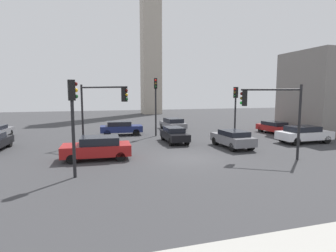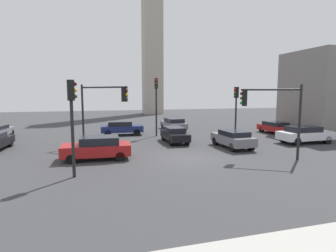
# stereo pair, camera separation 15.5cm
# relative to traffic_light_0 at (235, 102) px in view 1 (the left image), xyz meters

# --- Properties ---
(ground_plane) EXTENTS (103.11, 103.11, 0.00)m
(ground_plane) POSITION_rel_traffic_light_0_xyz_m (-7.08, -6.44, -3.34)
(ground_plane) COLOR #38383A
(traffic_light_0) EXTENTS (0.49, 0.44, 4.76)m
(traffic_light_0) POSITION_rel_traffic_light_0_xyz_m (0.00, 0.00, 0.00)
(traffic_light_0) COLOR black
(traffic_light_0) RESTS_ON ground_plane
(traffic_light_1) EXTENTS (0.38, 0.49, 5.62)m
(traffic_light_1) POSITION_rel_traffic_light_0_xyz_m (-6.83, 3.19, 0.55)
(traffic_light_1) COLOR black
(traffic_light_1) RESTS_ON ground_plane
(traffic_light_2) EXTENTS (3.33, 3.20, 4.87)m
(traffic_light_2) POSITION_rel_traffic_light_0_xyz_m (-12.05, -1.35, 0.20)
(traffic_light_2) COLOR black
(traffic_light_2) RESTS_ON ground_plane
(traffic_light_3) EXTENTS (0.48, 0.37, 4.84)m
(traffic_light_3) POSITION_rel_traffic_light_0_xyz_m (-13.83, -8.58, 0.05)
(traffic_light_3) COLOR black
(traffic_light_3) RESTS_ON ground_plane
(traffic_light_4) EXTENTS (3.24, 1.98, 4.73)m
(traffic_light_4) POSITION_rel_traffic_light_0_xyz_m (-1.97, -7.76, 0.02)
(traffic_light_4) COLOR black
(traffic_light_4) RESTS_ON ground_plane
(car_0) EXTENTS (4.56, 1.89, 1.44)m
(car_0) POSITION_rel_traffic_light_0_xyz_m (4.30, -3.95, -2.56)
(car_0) COLOR silver
(car_0) RESTS_ON ground_plane
(car_2) EXTENTS (4.23, 1.99, 1.39)m
(car_2) POSITION_rel_traffic_light_0_xyz_m (-10.06, 4.83, -2.60)
(car_2) COLOR navy
(car_2) RESTS_ON ground_plane
(car_3) EXTENTS (1.93, 3.99, 1.35)m
(car_3) POSITION_rel_traffic_light_0_xyz_m (-2.49, -4.06, -2.61)
(car_3) COLOR slate
(car_3) RESTS_ON ground_plane
(car_5) EXTENTS (4.32, 2.14, 1.46)m
(car_5) POSITION_rel_traffic_light_0_xyz_m (-12.64, -5.01, -2.58)
(car_5) COLOR maroon
(car_5) RESTS_ON ground_plane
(car_6) EXTENTS (1.95, 4.35, 1.24)m
(car_6) POSITION_rel_traffic_light_0_xyz_m (5.50, 1.32, -2.67)
(car_6) COLOR maroon
(car_6) RESTS_ON ground_plane
(car_7) EXTENTS (2.11, 4.40, 1.34)m
(car_7) POSITION_rel_traffic_light_0_xyz_m (-3.85, 7.19, -2.63)
(car_7) COLOR slate
(car_7) RESTS_ON ground_plane
(car_8) EXTENTS (1.69, 4.01, 1.31)m
(car_8) POSITION_rel_traffic_light_0_xyz_m (-6.15, -0.65, -2.63)
(car_8) COLOR black
(car_8) RESTS_ON ground_plane
(skyline_tower) EXTENTS (3.68, 3.68, 35.54)m
(skyline_tower) POSITION_rel_traffic_light_0_xyz_m (-0.77, 32.17, 14.43)
(skyline_tower) COLOR #A89E8E
(skyline_tower) RESTS_ON ground_plane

